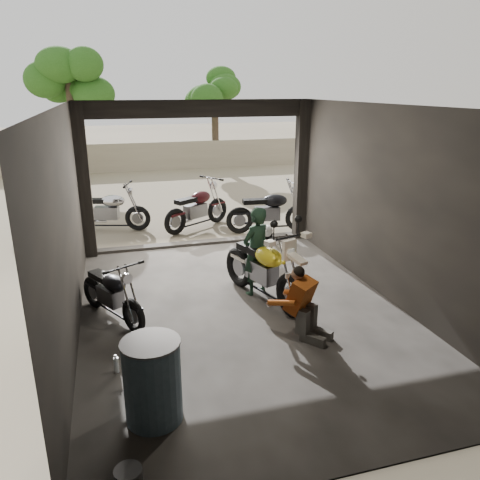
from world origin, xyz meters
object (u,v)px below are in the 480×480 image
main_bike (264,264)px  outside_bike_b (197,205)px  left_bike (111,289)px  helmet (266,231)px  rider (256,252)px  stool (263,240)px  mechanic (307,305)px  outside_bike_a (108,207)px  oil_drum (153,382)px  outside_bike_c (269,207)px  sign_post (332,162)px

main_bike → outside_bike_b: size_ratio=1.06×
left_bike → helmet: 3.68m
rider → stool: bearing=-140.2°
stool → helmet: size_ratio=1.61×
helmet → left_bike: bearing=-173.4°
main_bike → mechanic: bearing=-100.7°
outside_bike_a → helmet: size_ratio=6.05×
outside_bike_b → oil_drum: size_ratio=1.95×
left_bike → stool: left_bike is taller
outside_bike_c → rider: (-1.43, -3.40, 0.15)m
main_bike → outside_bike_a: size_ratio=1.09×
stool → oil_drum: oil_drum is taller
left_bike → outside_bike_a: size_ratio=0.83×
outside_bike_c → rider: 3.69m
main_bike → outside_bike_c: size_ratio=1.05×
outside_bike_c → oil_drum: (-3.47, -6.20, -0.16)m
left_bike → outside_bike_c: bearing=14.4°
main_bike → mechanic: 1.38m
stool → sign_post: 2.49m
outside_bike_b → rider: size_ratio=1.18×
main_bike → outside_bike_c: (1.38, 3.68, -0.02)m
outside_bike_b → mechanic: 5.87m
outside_bike_a → outside_bike_b: outside_bike_b is taller
main_bike → outside_bike_b: 4.49m
left_bike → sign_post: 5.83m
left_bike → rider: rider is taller
outside_bike_c → oil_drum: 7.11m
rider → helmet: (0.73, 1.61, -0.17)m
outside_bike_b → main_bike: bearing=150.7°
mechanic → helmet: size_ratio=3.49×
outside_bike_b → mechanic: bearing=151.7°
main_bike → mechanic: size_ratio=1.90×
left_bike → outside_bike_b: outside_bike_b is taller
mechanic → outside_bike_a: bearing=74.8°
outside_bike_b → helmet: outside_bike_b is taller
mechanic → stool: size_ratio=2.16×
main_bike → outside_bike_a: bearing=97.8°
outside_bike_a → rider: rider is taller
outside_bike_b → stool: (0.91, -2.56, -0.22)m
outside_bike_a → main_bike: bearing=-137.7°
oil_drum → stool: bearing=58.5°
left_bike → stool: 3.66m
rider → outside_bike_c: bearing=-140.5°
main_bike → mechanic: main_bike is taller
outside_bike_c → main_bike: bearing=165.6°
outside_bike_b → sign_post: bearing=-155.0°
stool → sign_post: (1.87, 0.81, 1.43)m
oil_drum → sign_post: sign_post is taller
mechanic → sign_post: bearing=22.6°
sign_post → mechanic: bearing=-127.9°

